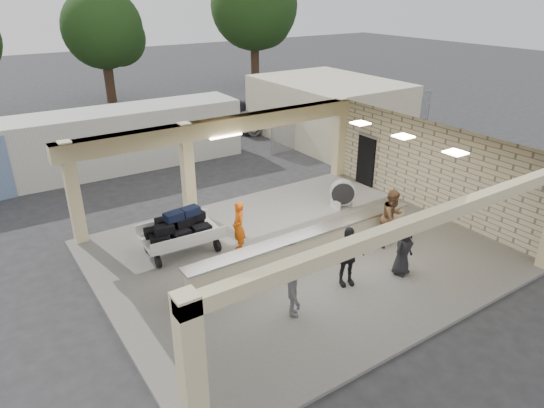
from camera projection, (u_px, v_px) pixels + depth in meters
ground at (297, 256)px, 15.51m from camera, size 120.00×120.00×0.00m
pavilion at (291, 209)px, 15.57m from camera, size 12.01×10.00×3.55m
baggage_counter at (307, 247)px, 14.89m from camera, size 8.20×0.58×0.98m
luggage_cart at (180, 230)px, 15.27m from camera, size 2.53×1.64×1.43m
drum_fan at (343, 193)px, 18.53m from camera, size 0.99×0.84×1.09m
baggage_handler at (239, 227)px, 15.30m from camera, size 0.47×0.68×1.70m
passenger_a at (392, 218)px, 15.66m from camera, size 0.99×0.58×1.92m
passenger_b at (347, 256)px, 13.55m from camera, size 1.13×0.69×1.81m
passenger_c at (295, 288)px, 12.27m from camera, size 0.87×1.10×1.64m
passenger_d at (403, 250)px, 14.11m from camera, size 0.82×0.48×1.58m
car_white_a at (276, 118)px, 29.04m from camera, size 5.19×3.39×1.37m
car_white_b at (337, 107)px, 31.63m from camera, size 4.49×1.77×1.40m
car_dark at (240, 112)px, 29.97m from camera, size 4.94×2.11×1.60m
container_white at (105, 141)px, 22.35m from camera, size 12.87×2.89×2.78m
fence at (359, 118)px, 27.48m from camera, size 12.06×0.06×2.03m
tree_mid at (107, 32)px, 34.49m from camera, size 6.00×5.60×8.00m
tree_right at (257, 9)px, 39.30m from camera, size 7.20×7.00×10.00m
adjacent_building at (328, 109)px, 27.25m from camera, size 6.00×8.00×3.20m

